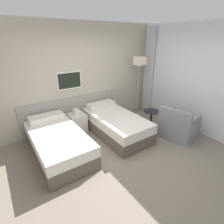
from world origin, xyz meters
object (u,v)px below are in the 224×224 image
floor_lamp (140,66)px  bed_near_door (58,142)px  side_table (151,117)px  armchair (178,126)px  bed_near_window (115,124)px  nightstand (77,122)px

floor_lamp → bed_near_door: bearing=-168.2°
side_table → armchair: size_ratio=0.64×
armchair → bed_near_window: bearing=39.3°
side_table → bed_near_window: bearing=154.1°
nightstand → bed_near_window: bearing=-42.3°
side_table → floor_lamp: bearing=67.4°
bed_near_window → armchair: size_ratio=2.10×
bed_near_window → side_table: 0.96m
nightstand → armchair: armchair is taller
bed_near_window → armchair: bearing=-39.7°
bed_near_window → nightstand: size_ratio=3.04×
nightstand → bed_near_door: bearing=-137.7°
bed_near_door → bed_near_window: same height
bed_near_window → armchair: (1.21, -1.01, 0.01)m
bed_near_window → floor_lamp: floor_lamp is taller
bed_near_door → floor_lamp: (2.77, 0.58, 1.30)m
bed_near_window → nightstand: bed_near_window is taller
floor_lamp → side_table: 1.58m
side_table → armchair: (0.36, -0.59, -0.13)m
bed_near_door → armchair: (2.71, -1.01, 0.01)m
side_table → armchair: 0.70m
side_table → armchair: bearing=-58.9°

